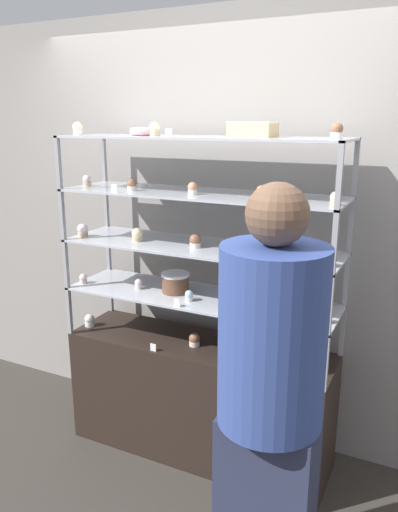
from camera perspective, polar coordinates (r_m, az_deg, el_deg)
ground_plane at (r=3.32m, az=-0.00°, el=-21.19°), size 20.00×20.00×0.00m
back_wall at (r=3.08m, az=3.00°, el=2.60°), size 8.00×0.05×2.60m
display_base at (r=3.12m, az=-0.00°, el=-15.91°), size 1.57×0.45×0.72m
display_riser_lower at (r=2.85m, az=-0.00°, el=-4.90°), size 1.57×0.45×0.29m
display_riser_middle at (r=2.76m, az=-0.00°, el=0.85°), size 1.57×0.45×0.29m
display_riser_upper at (r=2.70m, az=-0.00°, el=6.90°), size 1.57×0.45×0.29m
display_riser_top at (r=2.67m, az=-0.00°, el=13.16°), size 1.57×0.45×0.29m
layer_cake_centerpiece at (r=2.89m, az=-2.70°, el=-3.02°), size 0.16×0.16×0.12m
sheet_cake_frosted at (r=2.59m, az=6.21°, el=14.20°), size 0.22×0.18×0.07m
cupcake_0 at (r=3.25m, az=-12.40°, el=-7.20°), size 0.06×0.06×0.08m
cupcake_1 at (r=2.91m, az=-0.53°, el=-9.55°), size 0.06×0.06×0.08m
cupcake_2 at (r=2.69m, az=13.55°, el=-12.19°), size 0.06×0.06×0.08m
price_tag_0 at (r=2.87m, az=-5.26°, el=-10.37°), size 0.04×0.00×0.04m
cupcake_3 at (r=3.13m, az=-13.09°, el=-2.54°), size 0.05×0.05×0.06m
cupcake_4 at (r=2.97m, az=-6.92°, el=-3.21°), size 0.05×0.05×0.06m
cupcake_5 at (r=2.76m, az=-1.14°, el=-4.56°), size 0.05×0.05×0.06m
cupcake_6 at (r=2.66m, az=6.94°, el=-5.46°), size 0.05×0.05×0.06m
cupcake_7 at (r=2.54m, az=14.26°, el=-6.85°), size 0.05×0.05×0.06m
price_tag_1 at (r=2.68m, az=-2.54°, el=-5.36°), size 0.04×0.00×0.04m
cupcake_8 at (r=3.05m, az=-13.15°, el=2.86°), size 0.06×0.06×0.08m
cupcake_9 at (r=2.88m, az=-7.07°, el=2.41°), size 0.06×0.06×0.08m
cupcake_10 at (r=2.71m, az=-0.42°, el=1.72°), size 0.06×0.06×0.08m
cupcake_11 at (r=2.56m, az=6.37°, el=0.82°), size 0.06×0.06×0.08m
cupcake_12 at (r=2.42m, az=14.23°, el=-0.39°), size 0.06×0.06×0.08m
price_tag_2 at (r=2.47m, az=3.20°, el=0.02°), size 0.04×0.00×0.04m
cupcake_13 at (r=3.04m, az=-12.69°, el=8.39°), size 0.05×0.05×0.06m
cupcake_14 at (r=2.79m, az=-7.69°, el=8.04°), size 0.05×0.05×0.06m
cupcake_15 at (r=2.63m, az=-0.78°, el=7.72°), size 0.05×0.05×0.06m
cupcake_16 at (r=2.51m, az=7.14°, el=7.26°), size 0.05×0.05×0.06m
cupcake_17 at (r=2.35m, az=15.33°, el=6.30°), size 0.05×0.05×0.06m
price_tag_3 at (r=2.73m, az=-9.66°, el=7.60°), size 0.04×0.00×0.04m
cupcake_18 at (r=2.99m, az=-13.71°, el=13.95°), size 0.06×0.06×0.07m
cupcake_19 at (r=2.74m, az=-5.08°, el=14.23°), size 0.06×0.06×0.07m
cupcake_20 at (r=2.34m, az=15.46°, el=13.59°), size 0.06×0.06×0.07m
price_tag_4 at (r=2.53m, az=-3.49°, el=13.88°), size 0.04×0.00×0.04m
donut_glazed at (r=2.86m, az=-6.53°, el=13.96°), size 0.14×0.14×0.04m
customer_figure at (r=2.04m, az=8.10°, el=-15.16°), size 0.41×0.41×1.77m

